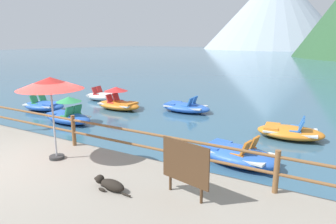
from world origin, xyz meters
TOP-DOWN VIEW (x-y plane):
  - ground_plane at (0.00, 40.00)m, footprint 200.00×200.00m
  - dock_railing at (0.00, 1.55)m, footprint 23.92×0.12m
  - sign_board at (4.36, 0.45)m, footprint 1.16×0.29m
  - beach_umbrella at (0.39, 0.54)m, footprint 1.70×1.70m
  - dog_resting at (2.82, -0.10)m, footprint 1.08×0.40m
  - pedal_boat_0 at (-3.28, 4.26)m, footprint 2.43×1.18m
  - pedal_boat_1 at (-6.33, 5.43)m, footprint 2.46×1.68m
  - pedal_boat_2 at (-5.48, 8.92)m, footprint 2.24×1.39m
  - pedal_boat_3 at (5.47, 6.90)m, footprint 2.48×1.61m
  - pedal_boat_4 at (-3.11, 7.51)m, footprint 2.55×1.31m
  - pedal_boat_5 at (4.49, 3.61)m, footprint 2.70×1.74m
  - pedal_boat_6 at (0.21, 8.73)m, footprint 2.60×1.37m
  - distant_peak at (-17.88, 121.18)m, footprint 53.98×53.98m

SIDE VIEW (x-z plane):
  - ground_plane at x=0.00m, z-range 0.00..0.00m
  - pedal_boat_3 at x=5.47m, z-range -0.16..0.64m
  - pedal_boat_6 at x=0.21m, z-range -0.16..0.65m
  - pedal_boat_1 at x=-6.33m, z-range -0.16..0.66m
  - pedal_boat_2 at x=-5.48m, z-range -0.16..0.66m
  - pedal_boat_5 at x=4.49m, z-range -0.15..0.70m
  - pedal_boat_0 at x=-3.28m, z-range -0.22..0.97m
  - pedal_boat_4 at x=-3.11m, z-range -0.22..0.96m
  - dog_resting at x=2.82m, z-range 0.39..0.65m
  - dock_railing at x=0.00m, z-range 0.51..1.46m
  - sign_board at x=4.36m, z-range 0.53..1.72m
  - beach_umbrella at x=0.39m, z-range 1.33..3.57m
  - distant_peak at x=-17.88m, z-range 0.00..29.20m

